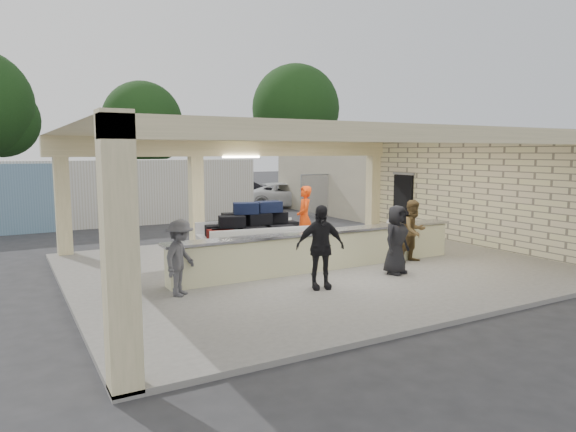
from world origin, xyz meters
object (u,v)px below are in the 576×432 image
luggage_cart (253,231)px  car_white_a (283,195)px  container_white (107,192)px  passenger_b (320,247)px  car_white_b (367,193)px  passenger_a (413,231)px  baggage_handler (304,218)px  car_dark (243,193)px  passenger_d (396,240)px  passenger_c (180,258)px  baggage_counter (323,250)px  drum_fan (400,227)px

luggage_cart → car_white_a: bearing=65.6°
car_white_a → container_white: (-9.65, -2.10, 0.67)m
passenger_b → car_white_b: bearing=65.3°
passenger_a → container_white: 13.67m
baggage_handler → container_white: container_white is taller
car_white_a → container_white: 9.89m
car_white_a → car_dark: bearing=57.7°
baggage_handler → car_white_b: baggage_handler is taller
passenger_b → passenger_d: 2.35m
car_white_a → car_dark: size_ratio=1.01×
passenger_a → container_white: size_ratio=0.13×
passenger_d → car_white_b: (10.31, 14.36, -0.27)m
passenger_c → car_white_a: bearing=8.4°
car_white_b → baggage_counter: bearing=167.9°
baggage_handler → passenger_a: bearing=52.6°
luggage_cart → drum_fan: bearing=13.1°
luggage_cart → car_white_b: 17.31m
baggage_counter → drum_fan: baggage_counter is taller
passenger_c → car_white_a: passenger_c is taller
car_dark → car_white_b: bearing=-99.2°
drum_fan → baggage_handler: (-3.33, 0.51, 0.46)m
passenger_a → passenger_c: passenger_a is taller
passenger_c → car_white_a: (10.43, 14.64, -0.21)m
baggage_handler → passenger_c: 5.76m
luggage_cart → car_dark: bearing=74.2°
drum_fan → baggage_handler: size_ratio=0.49×
baggage_counter → passenger_a: size_ratio=4.89×
baggage_counter → car_dark: size_ratio=1.74×
car_white_b → passenger_d: bearing=173.7°
luggage_cart → passenger_a: (3.83, -1.94, -0.04)m
baggage_handler → car_dark: size_ratio=0.41×
passenger_c → baggage_counter: bearing=-37.3°
drum_fan → passenger_a: passenger_a is taller
baggage_counter → car_white_a: size_ratio=1.72×
baggage_counter → drum_fan: size_ratio=8.74×
baggage_counter → passenger_c: 3.96m
passenger_b → car_dark: size_ratio=0.39×
baggage_counter → passenger_a: bearing=-11.1°
drum_fan → car_dark: car_dark is taller
passenger_c → car_white_b: bearing=-4.7°
luggage_cart → passenger_b: passenger_b is taller
passenger_c → car_dark: size_ratio=0.34×
luggage_cart → car_dark: 15.20m
passenger_c → car_dark: (8.61, 16.01, -0.11)m
passenger_b → car_white_b: passenger_b is taller
passenger_d → container_white: (-4.36, 13.24, 0.42)m
baggage_counter → passenger_c: bearing=-171.2°
container_white → luggage_cart: bearing=-79.4°
luggage_cart → car_white_b: bearing=49.6°
passenger_d → car_white_b: size_ratio=0.40×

